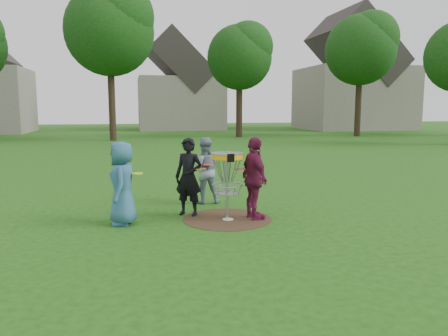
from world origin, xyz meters
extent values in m
plane|color=#19470F|center=(0.00, 0.00, 0.00)|extent=(100.00, 100.00, 0.00)
cylinder|color=#47331E|center=(0.00, 0.00, 0.00)|extent=(1.80, 1.80, 0.01)
imported|color=#2E5F80|center=(-2.04, 0.05, 0.80)|extent=(0.57, 0.82, 1.60)
imported|color=black|center=(-0.71, 0.48, 0.81)|extent=(0.71, 0.65, 1.62)
imported|color=gray|center=(-0.20, 1.56, 0.77)|extent=(0.76, 0.60, 1.55)
imported|color=maroon|center=(0.53, -0.11, 0.83)|extent=(0.56, 1.02, 1.66)
cylinder|color=silver|center=(0.00, -0.06, 0.01)|extent=(0.22, 0.22, 0.02)
cylinder|color=#9EA0A5|center=(0.00, 0.00, 0.69)|extent=(0.05, 0.05, 1.38)
cylinder|color=#FFA70D|center=(0.00, 0.00, 1.28)|extent=(0.64, 0.64, 0.10)
cylinder|color=#9EA0A5|center=(0.00, 0.00, 1.34)|extent=(0.66, 0.66, 0.01)
cube|color=black|center=(0.00, -0.33, 1.28)|extent=(0.14, 0.02, 0.16)
torus|color=#9EA0A5|center=(0.00, 0.00, 0.70)|extent=(0.62, 0.62, 0.02)
torus|color=#9EA0A5|center=(0.00, 0.00, 0.54)|extent=(0.50, 0.50, 0.02)
cylinder|color=#9EA0A5|center=(0.00, 0.00, 0.53)|extent=(0.44, 0.44, 0.01)
cylinder|color=#BBEF1A|center=(-1.76, 0.04, 0.98)|extent=(0.22, 0.22, 0.02)
cylinder|color=orange|center=(-0.48, 0.32, 0.99)|extent=(0.22, 0.22, 0.02)
cylinder|color=#FF4343|center=(-0.17, 1.28, 0.95)|extent=(0.22, 0.22, 0.02)
cylinder|color=#FF4361|center=(0.26, -0.05, 1.02)|extent=(0.22, 0.22, 0.02)
cylinder|color=#38281C|center=(-3.00, 21.50, 2.31)|extent=(0.46, 0.46, 4.62)
sphere|color=#164211|center=(-3.00, 21.50, 7.04)|extent=(5.72, 5.72, 5.72)
cylinder|color=#38281C|center=(6.00, 23.00, 1.89)|extent=(0.46, 0.46, 3.78)
sphere|color=#164211|center=(6.00, 23.00, 5.76)|extent=(4.68, 4.68, 4.68)
cylinder|color=#38281C|center=(15.00, 22.00, 2.10)|extent=(0.46, 0.46, 4.20)
sphere|color=#164211|center=(15.00, 22.00, 6.40)|extent=(5.20, 5.20, 5.20)
cube|color=gray|center=(3.00, 35.00, 2.50)|extent=(8.00, 7.00, 5.00)
cube|color=#2D2826|center=(3.00, 35.00, 6.44)|extent=(6.11, 7.14, 6.11)
cube|color=gray|center=(20.00, 32.00, 3.00)|extent=(10.00, 8.00, 6.00)
cube|color=#2D2826|center=(20.00, 32.00, 7.80)|extent=(7.64, 8.16, 7.64)
camera|label=1|loc=(-1.86, -8.37, 2.26)|focal=35.00mm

